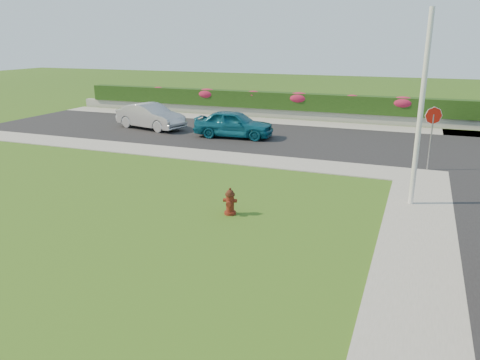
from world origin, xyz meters
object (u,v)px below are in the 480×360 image
at_px(sedan_silver, 151,116).
at_px(stop_sign, 433,123).
at_px(fire_hydrant, 230,202).
at_px(utility_pole, 421,111).
at_px(sedan_teal, 234,124).

xyz_separation_m(sedan_silver, stop_sign, (15.32, -3.81, 1.17)).
xyz_separation_m(fire_hydrant, stop_sign, (5.61, 7.48, 1.54)).
relative_size(sedan_silver, stop_sign, 1.70).
relative_size(fire_hydrant, utility_pole, 0.14).
distance_m(sedan_silver, stop_sign, 15.83).
height_order(sedan_silver, utility_pole, utility_pole).
distance_m(fire_hydrant, utility_pole, 6.45).
relative_size(utility_pole, stop_sign, 2.32).
bearing_deg(stop_sign, utility_pole, -96.96).
bearing_deg(fire_hydrant, utility_pole, 21.51).
height_order(sedan_silver, stop_sign, stop_sign).
bearing_deg(sedan_teal, utility_pole, -134.73).
height_order(fire_hydrant, sedan_silver, sedan_silver).
distance_m(utility_pole, stop_sign, 4.71).
relative_size(sedan_silver, utility_pole, 0.73).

